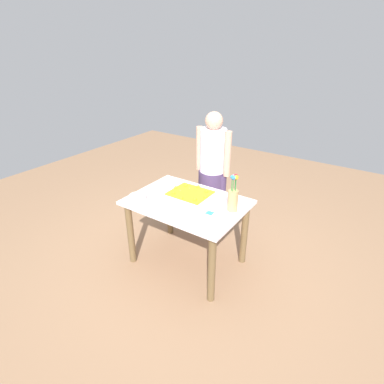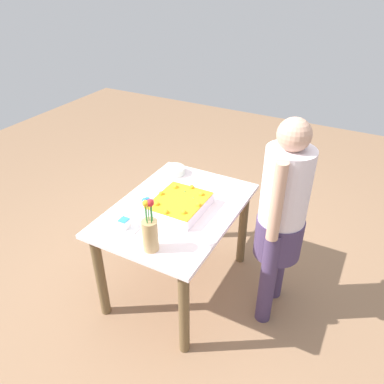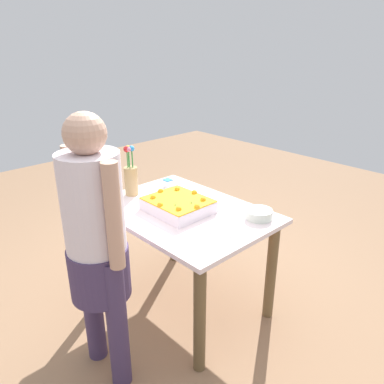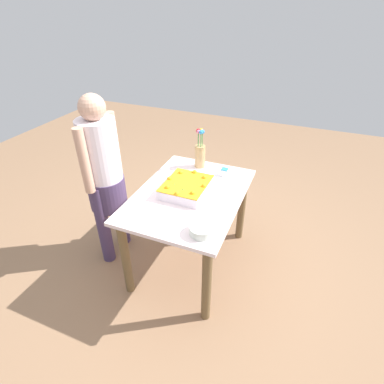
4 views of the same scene
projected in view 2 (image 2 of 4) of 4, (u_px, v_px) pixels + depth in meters
The scene contains 8 objects.
ground_plane at pixel (178, 283), 3.02m from camera, with size 8.00×8.00×0.00m, color #906C4E.
dining_table at pixel (177, 223), 2.70m from camera, with size 1.14×0.82×0.74m.
sheet_cake at pixel (180, 205), 2.58m from camera, with size 0.40×0.34×0.11m.
serving_plate_with_slice at pixel (125, 226), 2.42m from camera, with size 0.19×0.19×0.07m.
cake_knife at pixel (210, 184), 2.90m from camera, with size 0.20×0.02×0.00m, color silver.
flower_vase at pixel (150, 231), 2.18m from camera, with size 0.10×0.10×0.36m.
fruit_bowl at pixel (174, 170), 3.03m from camera, with size 0.17×0.17×0.06m, color silver.
person_standing at pixel (282, 213), 2.39m from camera, with size 0.45×0.31×1.49m.
Camera 2 is at (1.87, 1.12, 2.23)m, focal length 35.00 mm.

